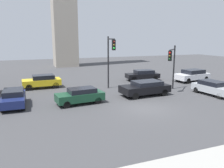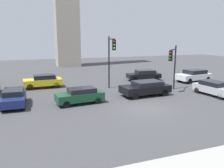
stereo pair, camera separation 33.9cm
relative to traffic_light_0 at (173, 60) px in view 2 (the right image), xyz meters
The scene contains 10 objects.
ground_plane 7.61m from the traffic_light_0, 140.68° to the right, with size 93.49×93.49×0.00m, color #424244.
traffic_light_0 is the anchor object (origin of this frame).
traffic_light_2 6.33m from the traffic_light_0, 158.26° to the left, with size 0.78×3.31×5.65m.
car_0 4.25m from the traffic_light_0, 168.97° to the right, with size 4.82×2.36×1.41m.
car_1 15.36m from the traffic_light_0, behind, with size 1.84×4.06×1.36m.
car_2 7.27m from the traffic_light_0, 31.93° to the left, with size 4.70×2.50×1.51m.
car_3 6.99m from the traffic_light_0, 87.79° to the left, with size 4.45×2.21×1.37m.
car_4 14.20m from the traffic_light_0, 152.99° to the left, with size 4.12×1.92×1.47m.
car_6 10.30m from the traffic_light_0, behind, with size 4.12×2.07×1.34m.
car_7 4.78m from the traffic_light_0, 43.98° to the right, with size 2.13×4.23×1.37m.
Camera 2 is at (-8.44, -15.31, 5.49)m, focal length 36.50 mm.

